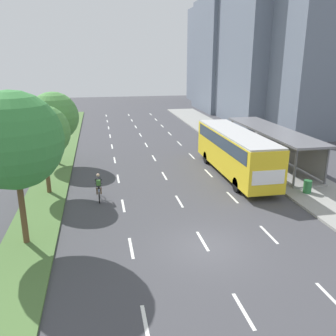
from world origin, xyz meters
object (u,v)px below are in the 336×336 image
at_px(bus_shelter, 274,143).
at_px(median_tree_nearest, 14,141).
at_px(median_tree_second, 43,132).
at_px(bus, 235,149).
at_px(trash_bin, 307,187).
at_px(cyclist, 99,188).
at_px(median_tree_third, 54,117).

bearing_deg(bus_shelter, median_tree_nearest, -150.18).
distance_m(bus_shelter, median_tree_second, 18.16).
xyz_separation_m(bus, median_tree_nearest, (-13.65, -8.19, 3.04)).
bearing_deg(trash_bin, bus, 123.27).
relative_size(bus, median_tree_second, 1.97).
distance_m(cyclist, trash_bin, 13.47).
distance_m(bus, trash_bin, 6.02).
bearing_deg(median_tree_nearest, median_tree_second, 87.76).
bearing_deg(bus, median_tree_third, 158.43).
bearing_deg(median_tree_nearest, trash_bin, 11.13).
xyz_separation_m(cyclist, median_tree_nearest, (-3.49, -5.05, 4.32)).
distance_m(bus_shelter, cyclist, 15.39).
bearing_deg(cyclist, bus_shelter, 19.92).
xyz_separation_m(bus, median_tree_second, (-13.39, -1.43, 2.06)).
relative_size(bus_shelter, trash_bin, 14.93).
bearing_deg(median_tree_third, median_tree_nearest, -90.78).
bearing_deg(median_tree_second, bus_shelter, 11.27).
xyz_separation_m(bus_shelter, median_tree_third, (-17.75, 3.24, 2.19)).
bearing_deg(bus_shelter, trash_bin, -98.82).
xyz_separation_m(median_tree_nearest, median_tree_third, (0.18, 13.52, -1.06)).
bearing_deg(bus, median_tree_second, -173.88).
bearing_deg(bus_shelter, bus, -154.00).
bearing_deg(median_tree_second, trash_bin, -11.72).
xyz_separation_m(median_tree_second, median_tree_third, (-0.08, 6.76, -0.08)).
bearing_deg(median_tree_third, bus, -21.57).
xyz_separation_m(cyclist, median_tree_second, (-3.23, 1.71, 3.34)).
bearing_deg(bus, cyclist, -162.80).
bearing_deg(cyclist, trash_bin, -7.39).
bearing_deg(bus, trash_bin, -56.73).
relative_size(bus_shelter, cyclist, 6.97).
height_order(median_tree_nearest, median_tree_second, median_tree_nearest).
bearing_deg(median_tree_nearest, cyclist, 55.31).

